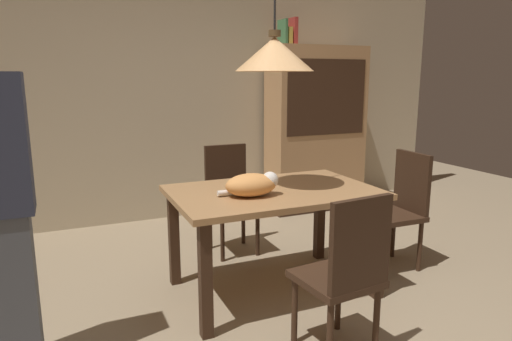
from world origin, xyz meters
The scene contains 12 objects.
ground centered at (0.00, 0.00, 0.00)m, with size 10.00×10.00×0.00m, color #998466.
back_wall centered at (0.00, 2.65, 1.45)m, with size 6.40×0.10×2.90m, color beige.
dining_table centered at (0.07, 0.58, 0.65)m, with size 1.40×0.90×0.75m.
chair_right_side centered at (1.20, 0.58, 0.51)m, with size 0.41×0.41×0.93m.
chair_near_front centered at (0.08, -0.30, 0.51)m, with size 0.44×0.44×0.93m.
chair_far_back centered at (0.07, 1.45, 0.51)m, with size 0.40×0.40×0.93m.
cat_sleeping centered at (-0.13, 0.47, 0.83)m, with size 0.39×0.25×0.16m.
pendant_lamp centered at (0.07, 0.58, 1.66)m, with size 0.52×0.52×1.30m.
hutch_bookcase centered at (1.44, 2.32, 0.89)m, with size 1.12×0.45×1.85m.
book_green_slim centered at (1.01, 2.32, 1.98)m, with size 0.03×0.20×0.26m, color #427A4C.
book_yellow_short centered at (1.06, 2.32, 1.94)m, with size 0.04×0.20×0.18m, color gold.
book_red_tall centered at (1.12, 2.32, 1.99)m, with size 0.04×0.22×0.28m, color #B73833.
Camera 1 is at (-1.25, -2.18, 1.52)m, focal length 31.88 mm.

